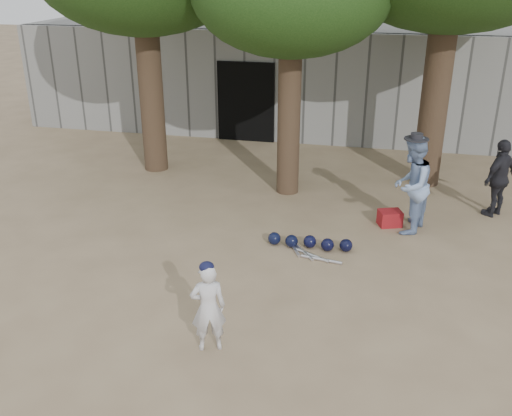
% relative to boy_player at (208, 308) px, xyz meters
% --- Properties ---
extents(ground, '(70.00, 70.00, 0.00)m').
position_rel_boy_player_xyz_m(ground, '(-0.54, 1.53, -0.63)').
color(ground, '#937C5E').
rests_on(ground, ground).
extents(boy_player, '(0.53, 0.44, 1.25)m').
position_rel_boy_player_xyz_m(boy_player, '(0.00, 0.00, 0.00)').
color(boy_player, silver).
rests_on(boy_player, ground).
extents(spectator_blue, '(0.94, 1.07, 1.83)m').
position_rel_boy_player_xyz_m(spectator_blue, '(2.60, 4.24, 0.29)').
color(spectator_blue, '#819BC7').
rests_on(spectator_blue, ground).
extents(spectator_dark, '(0.90, 0.94, 1.57)m').
position_rel_boy_player_xyz_m(spectator_dark, '(4.33, 5.38, 0.16)').
color(spectator_dark, black).
rests_on(spectator_dark, ground).
extents(red_bag, '(0.51, 0.45, 0.30)m').
position_rel_boy_player_xyz_m(red_bag, '(2.29, 4.41, -0.48)').
color(red_bag, maroon).
rests_on(red_bag, ground).
extents(back_building, '(16.00, 5.24, 3.00)m').
position_rel_boy_player_xyz_m(back_building, '(-0.54, 11.87, 0.87)').
color(back_building, gray).
rests_on(back_building, ground).
extents(helmet_row, '(1.51, 0.29, 0.23)m').
position_rel_boy_player_xyz_m(helmet_row, '(0.91, 3.12, -0.51)').
color(helmet_row, black).
rests_on(helmet_row, ground).
extents(bat_pile, '(1.08, 0.78, 0.06)m').
position_rel_boy_player_xyz_m(bat_pile, '(0.90, 2.88, -0.60)').
color(bat_pile, silver).
rests_on(bat_pile, ground).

